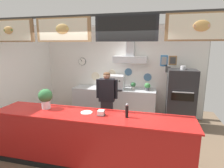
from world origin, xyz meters
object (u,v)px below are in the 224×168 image
(condiment_plate, at_px, (87,112))
(potted_sage, at_px, (101,84))
(shop_worker, at_px, (107,101))
(pepper_grinder, at_px, (127,111))
(espresso_machine, at_px, (116,82))
(napkin_holder, at_px, (101,113))
(potted_basil, at_px, (133,85))
(potted_rosemary, at_px, (147,86))
(basil_vase, at_px, (46,98))
(pizza_oven, at_px, (181,98))

(condiment_plate, bearing_deg, potted_sage, 101.04)
(shop_worker, xyz_separation_m, pepper_grinder, (0.71, -1.28, 0.28))
(potted_sage, relative_size, pepper_grinder, 0.97)
(espresso_machine, xyz_separation_m, napkin_holder, (0.28, -2.46, -0.07))
(potted_basil, bearing_deg, pepper_grinder, -85.17)
(napkin_holder, distance_m, pepper_grinder, 0.47)
(potted_sage, height_order, potted_basil, potted_sage)
(condiment_plate, bearing_deg, espresso_machine, 89.41)
(potted_rosemary, distance_m, napkin_holder, 2.57)
(potted_basil, bearing_deg, basil_vase, -120.44)
(pizza_oven, height_order, potted_basil, pizza_oven)
(shop_worker, bearing_deg, basil_vase, 46.53)
(pizza_oven, distance_m, condiment_plate, 2.90)
(basil_vase, bearing_deg, pepper_grinder, -2.67)
(pizza_oven, xyz_separation_m, espresso_machine, (-1.90, 0.24, 0.32))
(potted_rosemary, height_order, napkin_holder, potted_rosemary)
(potted_sage, xyz_separation_m, pepper_grinder, (1.24, -2.45, 0.09))
(espresso_machine, xyz_separation_m, basil_vase, (-0.90, -2.37, 0.11))
(potted_sage, distance_m, condiment_plate, 2.45)
(pepper_grinder, xyz_separation_m, condiment_plate, (-0.77, 0.04, -0.12))
(potted_basil, relative_size, pepper_grinder, 0.87)
(potted_sage, height_order, napkin_holder, potted_sage)
(potted_rosemary, distance_m, potted_basil, 0.44)
(pepper_grinder, height_order, condiment_plate, pepper_grinder)
(pepper_grinder, relative_size, condiment_plate, 1.19)
(espresso_machine, xyz_separation_m, potted_basil, (0.53, 0.06, -0.08))
(espresso_machine, relative_size, napkin_holder, 3.67)
(shop_worker, bearing_deg, potted_basil, -117.88)
(potted_sage, distance_m, potted_rosemary, 1.46)
(potted_basil, relative_size, basil_vase, 0.56)
(napkin_holder, bearing_deg, potted_basil, 84.24)
(potted_sage, xyz_separation_m, napkin_holder, (0.77, -2.46, 0.01))
(condiment_plate, bearing_deg, pizza_oven, 48.37)
(napkin_holder, bearing_deg, shop_worker, 100.80)
(napkin_holder, distance_m, condiment_plate, 0.31)
(pizza_oven, relative_size, condiment_plate, 7.95)
(potted_basil, distance_m, napkin_holder, 2.54)
(potted_sage, height_order, pepper_grinder, pepper_grinder)
(potted_basil, height_order, condiment_plate, potted_basil)
(pepper_grinder, bearing_deg, espresso_machine, 106.90)
(espresso_machine, bearing_deg, pizza_oven, -7.22)
(shop_worker, bearing_deg, pepper_grinder, 113.42)
(potted_sage, height_order, condiment_plate, potted_sage)
(potted_sage, xyz_separation_m, potted_basil, (1.03, 0.06, -0.00))
(shop_worker, bearing_deg, potted_rosemary, -134.12)
(potted_rosemary, relative_size, basil_vase, 0.58)
(potted_sage, distance_m, napkin_holder, 2.58)
(shop_worker, distance_m, potted_sage, 1.30)
(napkin_holder, xyz_separation_m, pepper_grinder, (0.47, 0.01, 0.08))
(potted_sage, relative_size, napkin_holder, 1.74)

